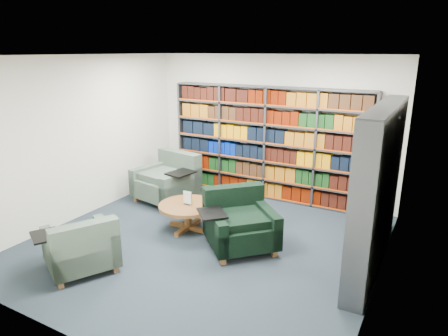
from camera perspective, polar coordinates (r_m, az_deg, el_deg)
The scene contains 7 objects.
room_shell at distance 5.81m, azimuth -2.87°, elevation 1.84°, with size 5.02×5.02×2.82m.
bookshelf_back at distance 7.91m, azimuth 6.13°, elevation 3.48°, with size 4.00×0.28×2.20m.
bookshelf_right at distance 5.69m, azimuth 21.13°, elevation -2.78°, with size 0.28×2.50×2.20m.
chair_teal_left at distance 7.98m, azimuth -7.77°, elevation -1.87°, with size 1.28×1.17×0.92m.
chair_green_right at distance 6.09m, azimuth 2.10°, elevation -7.96°, with size 1.34×1.34×0.86m.
chair_teal_front at distance 5.75m, azimuth -19.65°, elevation -10.89°, with size 1.16×1.16×0.78m.
coffee_table at distance 6.60m, azimuth -5.21°, elevation -5.92°, with size 0.95×0.95×0.67m.
Camera 1 is at (2.97, -4.77, 2.87)m, focal length 32.00 mm.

